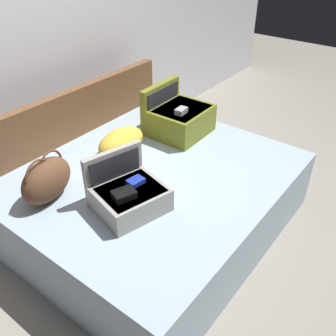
{
  "coord_description": "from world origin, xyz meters",
  "views": [
    {
      "loc": [
        -1.79,
        -1.11,
        2.13
      ],
      "look_at": [
        0.0,
        0.27,
        0.61
      ],
      "focal_mm": 40.28,
      "sensor_mm": 36.0,
      "label": 1
    }
  ],
  "objects_px": {
    "hard_case_medium": "(128,194)",
    "pillow_near_headboard": "(121,142)",
    "bed": "(155,199)",
    "hard_case_large": "(178,117)",
    "duffel_bag": "(47,180)"
  },
  "relations": [
    {
      "from": "hard_case_large",
      "to": "duffel_bag",
      "type": "xyz_separation_m",
      "value": [
        -1.3,
        0.14,
        0.0
      ]
    },
    {
      "from": "bed",
      "to": "hard_case_large",
      "type": "bearing_deg",
      "value": 20.76
    },
    {
      "from": "hard_case_large",
      "to": "duffel_bag",
      "type": "relative_size",
      "value": 1.11
    },
    {
      "from": "hard_case_medium",
      "to": "pillow_near_headboard",
      "type": "height_order",
      "value": "hard_case_medium"
    },
    {
      "from": "hard_case_medium",
      "to": "duffel_bag",
      "type": "height_order",
      "value": "hard_case_medium"
    },
    {
      "from": "duffel_bag",
      "to": "pillow_near_headboard",
      "type": "bearing_deg",
      "value": 1.16
    },
    {
      "from": "pillow_near_headboard",
      "to": "hard_case_medium",
      "type": "bearing_deg",
      "value": -132.68
    },
    {
      "from": "bed",
      "to": "hard_case_medium",
      "type": "xyz_separation_m",
      "value": [
        -0.41,
        -0.12,
        0.36
      ]
    },
    {
      "from": "bed",
      "to": "hard_case_medium",
      "type": "bearing_deg",
      "value": -163.87
    },
    {
      "from": "bed",
      "to": "pillow_near_headboard",
      "type": "xyz_separation_m",
      "value": [
        0.06,
        0.4,
        0.35
      ]
    },
    {
      "from": "hard_case_medium",
      "to": "bed",
      "type": "bearing_deg",
      "value": 30.66
    },
    {
      "from": "hard_case_large",
      "to": "duffel_bag",
      "type": "height_order",
      "value": "hard_case_large"
    },
    {
      "from": "hard_case_large",
      "to": "duffel_bag",
      "type": "distance_m",
      "value": 1.31
    },
    {
      "from": "hard_case_medium",
      "to": "pillow_near_headboard",
      "type": "bearing_deg",
      "value": 61.85
    },
    {
      "from": "duffel_bag",
      "to": "hard_case_medium",
      "type": "bearing_deg",
      "value": -62.64
    }
  ]
}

